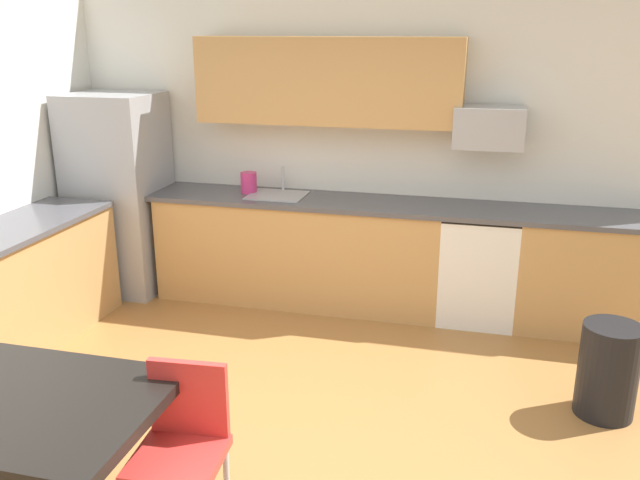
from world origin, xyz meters
name	(u,v)px	position (x,y,z in m)	size (l,w,h in m)	color
ground_plane	(276,464)	(0.00, 0.00, 0.00)	(12.00, 12.00, 0.00)	#9E6B38
wall_back	(367,145)	(0.00, 2.65, 1.35)	(5.80, 0.10, 2.70)	silver
cabinet_run_back	(299,252)	(-0.52, 2.30, 0.45)	(2.46, 0.60, 0.90)	tan
cabinet_run_back_right	(588,275)	(1.85, 2.30, 0.45)	(1.09, 0.60, 0.90)	tan
cabinet_run_left	(8,296)	(-2.30, 0.80, 0.45)	(0.60, 2.00, 0.90)	tan
countertop_back	(359,203)	(0.00, 2.30, 0.92)	(4.80, 0.64, 0.04)	#4C4C51
upper_cabinets_back	(328,81)	(-0.30, 2.43, 1.90)	(2.20, 0.34, 0.70)	tan
refrigerator	(119,194)	(-2.18, 2.22, 0.89)	(0.76, 0.70, 1.78)	#9EA0A5
oven_range	(478,266)	(1.01, 2.30, 0.46)	(0.60, 0.60, 0.91)	white
microwave	(489,127)	(1.01, 2.40, 1.57)	(0.54, 0.36, 0.32)	#9EA0A5
sink_basin	(277,203)	(-0.71, 2.30, 0.88)	(0.48, 0.40, 0.14)	#A5A8AD
sink_faucet	(283,180)	(-0.71, 2.48, 1.04)	(0.02, 0.02, 0.24)	#B2B5BA
dining_table	(6,408)	(-0.99, -0.82, 0.69)	(1.40, 0.90, 0.75)	black
chair_near_table	(182,440)	(-0.25, -0.60, 0.50)	(0.43, 0.43, 0.85)	red
trash_bin	(608,370)	(1.84, 1.00, 0.30)	(0.36, 0.36, 0.60)	black
kettle	(249,184)	(-0.99, 2.35, 1.02)	(0.14, 0.14, 0.20)	#CC3372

